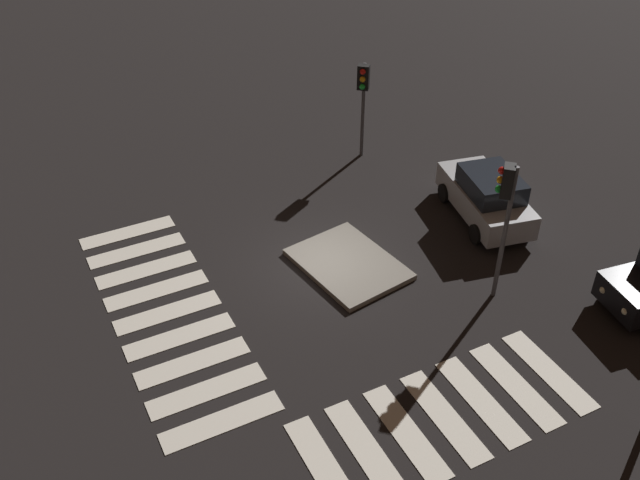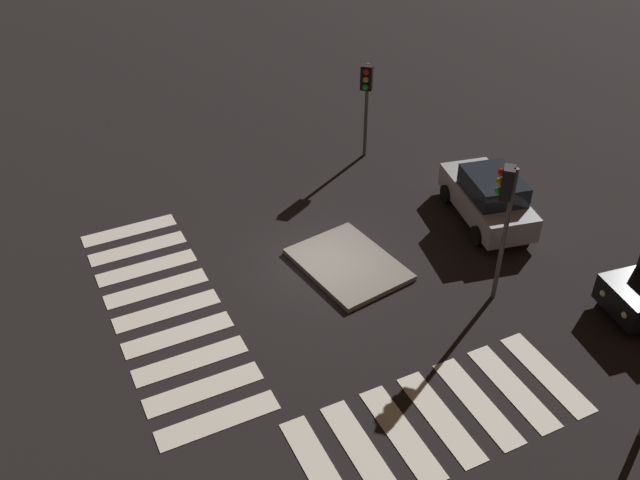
{
  "view_description": "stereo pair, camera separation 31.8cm",
  "coord_description": "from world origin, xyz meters",
  "px_view_note": "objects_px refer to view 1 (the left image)",
  "views": [
    {
      "loc": [
        16.32,
        -8.3,
        14.52
      ],
      "look_at": [
        0.0,
        0.0,
        1.0
      ],
      "focal_mm": 40.25,
      "sensor_mm": 36.0,
      "label": 1
    },
    {
      "loc": [
        16.46,
        -8.02,
        14.52
      ],
      "look_at": [
        0.0,
        0.0,
        1.0
      ],
      "focal_mm": 40.25,
      "sensor_mm": 36.0,
      "label": 2
    }
  ],
  "objects_px": {
    "car_silver": "(487,196)",
    "traffic_light_north": "(506,200)",
    "traffic_light_west": "(363,88)",
    "traffic_island": "(348,264)"
  },
  "relations": [
    {
      "from": "car_silver",
      "to": "traffic_light_north",
      "type": "xyz_separation_m",
      "value": [
        3.42,
        -2.4,
        2.53
      ]
    },
    {
      "from": "car_silver",
      "to": "traffic_light_west",
      "type": "xyz_separation_m",
      "value": [
        -5.78,
        -1.73,
        2.04
      ]
    },
    {
      "from": "traffic_island",
      "to": "car_silver",
      "type": "relative_size",
      "value": 0.87
    },
    {
      "from": "traffic_island",
      "to": "traffic_light_west",
      "type": "relative_size",
      "value": 1.02
    },
    {
      "from": "car_silver",
      "to": "traffic_light_north",
      "type": "bearing_deg",
      "value": 156.37
    },
    {
      "from": "traffic_island",
      "to": "traffic_light_north",
      "type": "relative_size",
      "value": 0.88
    },
    {
      "from": "traffic_light_west",
      "to": "traffic_light_north",
      "type": "height_order",
      "value": "traffic_light_north"
    },
    {
      "from": "traffic_island",
      "to": "car_silver",
      "type": "height_order",
      "value": "car_silver"
    },
    {
      "from": "traffic_light_west",
      "to": "traffic_light_north",
      "type": "relative_size",
      "value": 0.86
    },
    {
      "from": "traffic_light_west",
      "to": "traffic_light_north",
      "type": "xyz_separation_m",
      "value": [
        9.21,
        -0.67,
        0.49
      ]
    }
  ]
}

